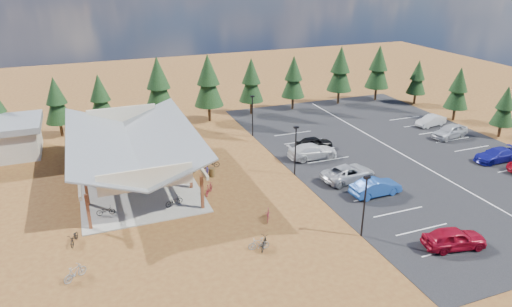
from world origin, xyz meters
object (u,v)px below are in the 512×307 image
bike_3 (100,152)px  bike_13 (259,244)px  lamp_post_2 (252,113)px  car_0 (454,238)px  lamp_post_0 (365,202)px  bike_12 (264,243)px  bike_9 (75,273)px  bike_14 (207,171)px  trash_bin_0 (212,172)px  bike_11 (268,215)px  car_8 (450,131)px  bike_16 (211,164)px  bike_5 (176,177)px  bike_4 (174,201)px  car_9 (431,121)px  lamp_post_1 (296,147)px  car_2 (348,173)px  bike_6 (140,160)px  bike_1 (117,180)px  car_4 (314,143)px  bike_2 (114,161)px  bike_8 (74,238)px  bike_0 (106,211)px  bike_7 (144,152)px  car_3 (313,151)px  car_7 (496,155)px  car_1 (376,187)px  bike_pavilion (132,142)px  trash_bin_1 (193,168)px

bike_3 → bike_13: bike_3 is taller
lamp_post_2 → car_0: 28.43m
lamp_post_0 → bike_12: bearing=171.1°
bike_9 → bike_14: (12.65, 12.79, -0.08)m
trash_bin_0 → bike_14: bearing=121.3°
bike_11 → car_0: 14.27m
bike_14 → car_8: (30.33, -0.31, 0.41)m
bike_16 → bike_5: bearing=-59.4°
bike_4 → car_0: size_ratio=0.35×
lamp_post_0 → car_9: lamp_post_0 is taller
lamp_post_1 → bike_5: 12.02m
lamp_post_2 → car_2: (4.29, -15.06, -2.17)m
trash_bin_0 → bike_6: (-6.26, 5.55, 0.07)m
bike_1 → car_4: 21.95m
bike_4 → bike_12: (4.91, -8.70, -0.08)m
bike_11 → bike_9: bearing=-145.8°
bike_2 → bike_8: bike_2 is taller
lamp_post_1 → bike_14: (-8.18, 3.14, -2.52)m
bike_1 → bike_5: (5.36, -1.15, -0.03)m
bike_9 → car_0: bearing=-139.4°
bike_0 → bike_6: size_ratio=0.94×
bike_12 → bike_16: bike_16 is taller
bike_7 → car_3: bearing=-98.1°
lamp_post_2 → bike_14: lamp_post_2 is taller
bike_2 → bike_0: bearing=-177.7°
car_7 → car_4: bearing=-119.7°
car_1 → car_9: size_ratio=1.13×
bike_8 → bike_13: 13.95m
bike_4 → bike_9: 11.16m
bike_7 → bike_13: 21.62m
bike_8 → car_3: size_ratio=0.33×
bike_pavilion → lamp_post_1: 15.83m
bike_7 → bike_13: (5.30, -20.96, -0.08)m
bike_4 → bike_6: 10.37m
bike_12 → car_2: bearing=-115.2°
bike_pavilion → bike_7: 6.30m
bike_6 → bike_11: size_ratio=1.02×
bike_4 → car_7: car_7 is taller
bike_7 → bike_16: 8.16m
bike_14 → car_3: size_ratio=0.31×
car_0 → car_7: (16.07, 11.11, -0.09)m
lamp_post_2 → car_0: lamp_post_2 is taller
bike_7 → car_9: 36.58m
trash_bin_1 → car_8: car_8 is taller
car_8 → car_2: bearing=-81.0°
bike_6 → bike_0: bearing=175.3°
car_2 → car_9: size_ratio=1.29×
car_8 → car_9: 4.43m
bike_6 → car_2: car_2 is taller
lamp_post_2 → bike_0: size_ratio=3.39×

